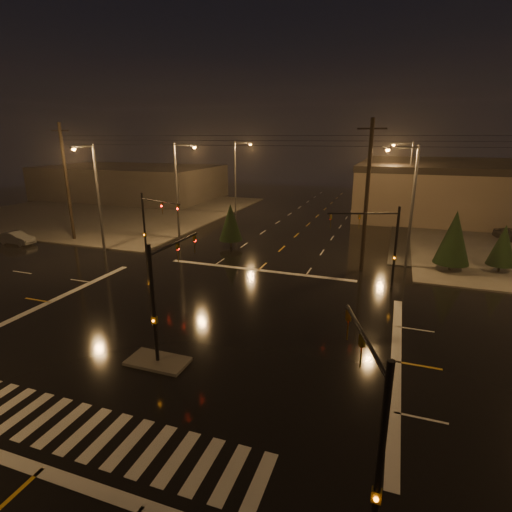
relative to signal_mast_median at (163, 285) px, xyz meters
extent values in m
plane|color=black|center=(0.00, 3.07, -3.75)|extent=(140.00, 140.00, 0.00)
cube|color=#44423D|center=(-30.00, 33.07, -3.69)|extent=(36.00, 36.00, 0.12)
cube|color=#44423D|center=(0.00, -0.93, -3.68)|extent=(3.00, 1.60, 0.15)
cube|color=beige|center=(0.00, -5.93, -3.75)|extent=(15.00, 2.60, 0.01)
cube|color=beige|center=(0.00, -7.93, -3.75)|extent=(16.00, 0.50, 0.01)
cube|color=beige|center=(0.00, 14.07, -3.75)|extent=(16.00, 0.50, 0.01)
cube|color=#3F3938|center=(-35.00, 45.07, -0.95)|extent=(30.00, 18.00, 5.60)
cylinder|color=black|center=(0.00, -0.93, -0.75)|extent=(0.18, 0.18, 6.00)
cylinder|color=black|center=(0.00, 1.32, 1.75)|extent=(0.12, 4.50, 0.12)
imported|color=#594707|center=(0.00, 3.35, 1.70)|extent=(0.16, 0.20, 1.00)
cube|color=#594707|center=(0.00, -0.93, -1.45)|extent=(0.25, 0.18, 0.35)
cylinder|color=black|center=(10.50, 13.57, -0.75)|extent=(0.18, 0.18, 6.00)
cylinder|color=black|center=(8.15, 12.72, 1.75)|extent=(4.74, 1.82, 0.12)
imported|color=#594707|center=(6.04, 11.95, 1.70)|extent=(0.24, 0.22, 1.00)
cube|color=#594707|center=(10.50, 13.57, -1.45)|extent=(0.25, 0.18, 0.35)
cylinder|color=black|center=(-10.50, 13.57, -0.75)|extent=(0.18, 0.18, 6.00)
cylinder|color=black|center=(-8.15, 12.72, 1.75)|extent=(4.74, 1.82, 0.12)
imported|color=#594707|center=(-6.04, 11.95, 1.70)|extent=(0.24, 0.22, 1.00)
cube|color=#594707|center=(-10.50, 13.57, -1.45)|extent=(0.25, 0.18, 0.35)
cylinder|color=black|center=(10.50, -7.43, -0.75)|extent=(0.18, 0.18, 6.00)
cylinder|color=black|center=(9.82, -5.55, 1.75)|extent=(1.48, 3.80, 0.12)
imported|color=#594707|center=(9.20, -3.86, 1.70)|extent=(0.22, 0.24, 1.00)
cube|color=#594707|center=(10.50, -7.43, -1.45)|extent=(0.25, 0.18, 0.35)
cylinder|color=#38383A|center=(-11.50, 21.07, 1.25)|extent=(0.24, 0.24, 10.00)
cylinder|color=#38383A|center=(-10.30, 21.07, 6.05)|extent=(2.40, 0.14, 0.14)
cube|color=#38383A|center=(-9.20, 21.07, 6.00)|extent=(0.70, 0.30, 0.18)
sphere|color=orange|center=(-9.20, 21.07, 5.87)|extent=(0.32, 0.32, 0.32)
cylinder|color=#38383A|center=(-11.50, 37.07, 1.25)|extent=(0.24, 0.24, 10.00)
cylinder|color=#38383A|center=(-10.30, 37.07, 6.05)|extent=(2.40, 0.14, 0.14)
cube|color=#38383A|center=(-9.20, 37.07, 6.00)|extent=(0.70, 0.30, 0.18)
sphere|color=orange|center=(-9.20, 37.07, 5.87)|extent=(0.32, 0.32, 0.32)
cylinder|color=#38383A|center=(11.50, 19.07, 1.25)|extent=(0.24, 0.24, 10.00)
cylinder|color=#38383A|center=(10.30, 19.07, 6.05)|extent=(2.40, 0.14, 0.14)
cube|color=#38383A|center=(9.20, 19.07, 6.00)|extent=(0.70, 0.30, 0.18)
sphere|color=orange|center=(9.20, 19.07, 5.87)|extent=(0.32, 0.32, 0.32)
cylinder|color=#38383A|center=(11.50, 39.07, 1.25)|extent=(0.24, 0.24, 10.00)
cylinder|color=#38383A|center=(10.30, 39.07, 6.05)|extent=(2.40, 0.14, 0.14)
cube|color=#38383A|center=(9.20, 39.07, 6.00)|extent=(0.70, 0.30, 0.18)
sphere|color=orange|center=(9.20, 39.07, 5.87)|extent=(0.32, 0.32, 0.32)
cylinder|color=#38383A|center=(-16.00, 14.57, 1.25)|extent=(0.24, 0.24, 10.00)
cylinder|color=#38383A|center=(-16.00, 13.37, 6.05)|extent=(0.14, 2.40, 0.14)
cube|color=#38383A|center=(-16.00, 12.27, 6.00)|extent=(0.30, 0.70, 0.18)
sphere|color=orange|center=(-16.00, 12.27, 5.87)|extent=(0.32, 0.32, 0.32)
cylinder|color=black|center=(-22.00, 17.07, 2.25)|extent=(0.32, 0.32, 12.00)
cube|color=black|center=(-22.00, 17.07, 7.45)|extent=(2.20, 0.12, 0.12)
cylinder|color=black|center=(8.00, 17.07, 2.25)|extent=(0.32, 0.32, 12.00)
cube|color=black|center=(8.00, 17.07, 7.45)|extent=(2.20, 0.12, 0.12)
cylinder|color=black|center=(14.89, 19.10, -3.40)|extent=(0.18, 0.18, 0.70)
cone|color=black|center=(14.89, 19.10, -0.88)|extent=(2.77, 2.77, 4.34)
cylinder|color=black|center=(18.59, 19.91, -3.40)|extent=(0.18, 0.18, 0.70)
cone|color=black|center=(18.59, 19.91, -1.39)|extent=(2.12, 2.12, 3.32)
cylinder|color=black|center=(-5.02, 20.09, -3.40)|extent=(0.18, 0.18, 0.70)
cone|color=black|center=(-5.02, 20.09, -1.23)|extent=(2.33, 2.33, 3.64)
imported|color=black|center=(21.96, 32.24, -3.09)|extent=(3.17, 4.15, 1.32)
imported|color=slate|center=(-26.18, 13.66, -3.10)|extent=(3.96, 1.43, 1.30)
camera|label=1|loc=(10.29, -15.54, 6.87)|focal=28.00mm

